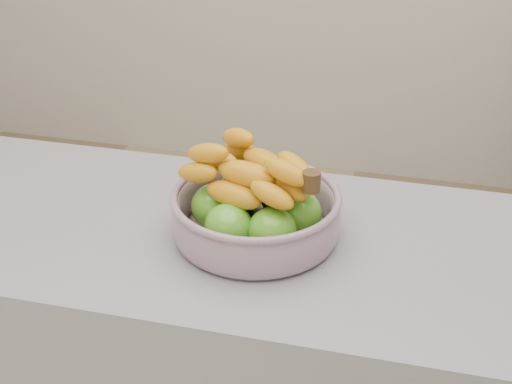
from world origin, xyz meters
TOP-DOWN VIEW (x-y plane):
  - fruit_bowl at (-0.01, -0.06)m, footprint 0.33×0.33m

SIDE VIEW (x-z plane):
  - fruit_bowl at x=-0.01m, z-range 0.87..1.05m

